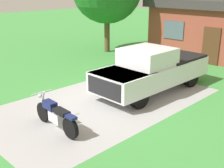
{
  "coord_description": "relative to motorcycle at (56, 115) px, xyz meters",
  "views": [
    {
      "loc": [
        7.57,
        -7.16,
        4.28
      ],
      "look_at": [
        0.53,
        -0.08,
        0.9
      ],
      "focal_mm": 46.73,
      "sensor_mm": 36.0,
      "label": 1
    }
  ],
  "objects": [
    {
      "name": "motorcycle",
      "position": [
        0.0,
        0.0,
        0.0
      ],
      "size": [
        2.21,
        0.7,
        1.09
      ],
      "color": "black",
      "rests_on": "ground"
    },
    {
      "name": "driveway_pad",
      "position": [
        -0.52,
        2.56,
        -0.47
      ],
      "size": [
        5.05,
        8.96,
        0.01
      ],
      "primitive_type": "cube",
      "color": "#A1A1A1",
      "rests_on": "ground"
    },
    {
      "name": "pickup_truck",
      "position": [
        -0.02,
        4.99,
        0.48
      ],
      "size": [
        2.1,
        5.66,
        1.9
      ],
      "color": "black",
      "rests_on": "ground"
    },
    {
      "name": "ground_plane",
      "position": [
        -0.52,
        2.56,
        -0.47
      ],
      "size": [
        80.0,
        80.0,
        0.0
      ],
      "primitive_type": "plane",
      "color": "#409040"
    }
  ]
}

